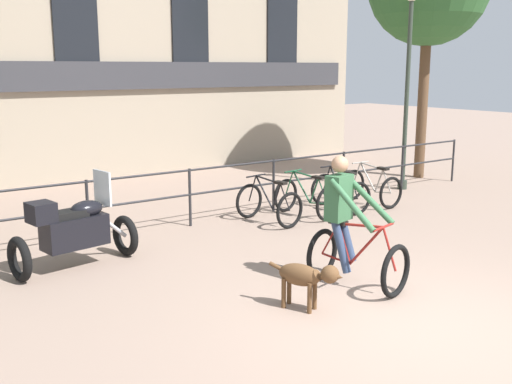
{
  "coord_description": "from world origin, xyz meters",
  "views": [
    {
      "loc": [
        -5.09,
        -4.02,
        2.81
      ],
      "look_at": [
        -0.21,
        2.86,
        1.05
      ],
      "focal_mm": 42.0,
      "sensor_mm": 36.0,
      "label": 1
    }
  ],
  "objects_px": {
    "dog": "(307,276)",
    "parked_motorcycle": "(74,230)",
    "parked_bicycle_far_end": "(372,187)",
    "parked_bicycle_mid_right": "(340,192)",
    "parked_bicycle_mid_left": "(306,198)",
    "parked_bicycle_near_lamp": "(269,204)",
    "street_lamp": "(408,80)",
    "cyclist_with_bike": "(349,228)"
  },
  "relations": [
    {
      "from": "parked_bicycle_mid_right",
      "to": "street_lamp",
      "type": "relative_size",
      "value": 0.25
    },
    {
      "from": "parked_bicycle_mid_left",
      "to": "parked_bicycle_far_end",
      "type": "xyz_separation_m",
      "value": [
        1.78,
        -0.0,
        0.0
      ]
    },
    {
      "from": "parked_bicycle_near_lamp",
      "to": "street_lamp",
      "type": "distance_m",
      "value": 5.0
    },
    {
      "from": "parked_bicycle_near_lamp",
      "to": "street_lamp",
      "type": "height_order",
      "value": "street_lamp"
    },
    {
      "from": "parked_bicycle_far_end",
      "to": "street_lamp",
      "type": "bearing_deg",
      "value": -159.22
    },
    {
      "from": "parked_motorcycle",
      "to": "parked_bicycle_mid_left",
      "type": "bearing_deg",
      "value": -93.92
    },
    {
      "from": "street_lamp",
      "to": "parked_bicycle_near_lamp",
      "type": "bearing_deg",
      "value": -170.83
    },
    {
      "from": "parked_bicycle_mid_right",
      "to": "street_lamp",
      "type": "xyz_separation_m",
      "value": [
        2.67,
        0.72,
        2.17
      ]
    },
    {
      "from": "cyclist_with_bike",
      "to": "parked_bicycle_mid_right",
      "type": "distance_m",
      "value": 4.25
    },
    {
      "from": "parked_bicycle_far_end",
      "to": "parked_motorcycle",
      "type": "bearing_deg",
      "value": 2.54
    },
    {
      "from": "dog",
      "to": "street_lamp",
      "type": "xyz_separation_m",
      "value": [
        6.48,
        4.21,
        2.11
      ]
    },
    {
      "from": "dog",
      "to": "parked_bicycle_far_end",
      "type": "relative_size",
      "value": 0.79
    },
    {
      "from": "parked_bicycle_mid_right",
      "to": "street_lamp",
      "type": "height_order",
      "value": "street_lamp"
    },
    {
      "from": "parked_motorcycle",
      "to": "cyclist_with_bike",
      "type": "bearing_deg",
      "value": -144.42
    },
    {
      "from": "parked_motorcycle",
      "to": "parked_bicycle_near_lamp",
      "type": "bearing_deg",
      "value": -92.72
    },
    {
      "from": "cyclist_with_bike",
      "to": "parked_bicycle_mid_left",
      "type": "height_order",
      "value": "cyclist_with_bike"
    },
    {
      "from": "parked_bicycle_mid_left",
      "to": "cyclist_with_bike",
      "type": "bearing_deg",
      "value": 48.92
    },
    {
      "from": "parked_bicycle_mid_left",
      "to": "parked_bicycle_far_end",
      "type": "bearing_deg",
      "value": 170.42
    },
    {
      "from": "parked_bicycle_far_end",
      "to": "parked_bicycle_mid_right",
      "type": "bearing_deg",
      "value": -1.17
    },
    {
      "from": "parked_bicycle_far_end",
      "to": "street_lamp",
      "type": "xyz_separation_m",
      "value": [
        1.78,
        0.72,
        2.17
      ]
    },
    {
      "from": "cyclist_with_bike",
      "to": "dog",
      "type": "relative_size",
      "value": 1.91
    },
    {
      "from": "parked_motorcycle",
      "to": "parked_bicycle_mid_right",
      "type": "xyz_separation_m",
      "value": [
        5.52,
        0.42,
        -0.2
      ]
    },
    {
      "from": "cyclist_with_bike",
      "to": "parked_bicycle_mid_right",
      "type": "height_order",
      "value": "cyclist_with_bike"
    },
    {
      "from": "cyclist_with_bike",
      "to": "parked_bicycle_far_end",
      "type": "bearing_deg",
      "value": 26.68
    },
    {
      "from": "parked_bicycle_mid_right",
      "to": "parked_motorcycle",
      "type": "bearing_deg",
      "value": 7.97
    },
    {
      "from": "parked_motorcycle",
      "to": "parked_bicycle_far_end",
      "type": "xyz_separation_m",
      "value": [
        6.41,
        0.42,
        -0.2
      ]
    },
    {
      "from": "parked_bicycle_mid_left",
      "to": "dog",
      "type": "bearing_deg",
      "value": 40.46
    },
    {
      "from": "parked_bicycle_mid_left",
      "to": "parked_bicycle_mid_right",
      "type": "bearing_deg",
      "value": 170.42
    },
    {
      "from": "dog",
      "to": "parked_motorcycle",
      "type": "relative_size",
      "value": 0.49
    },
    {
      "from": "cyclist_with_bike",
      "to": "street_lamp",
      "type": "distance_m",
      "value": 6.94
    },
    {
      "from": "dog",
      "to": "parked_bicycle_mid_left",
      "type": "xyz_separation_m",
      "value": [
        2.93,
        3.49,
        -0.06
      ]
    },
    {
      "from": "cyclist_with_bike",
      "to": "parked_bicycle_mid_left",
      "type": "relative_size",
      "value": 1.41
    },
    {
      "from": "cyclist_with_bike",
      "to": "dog",
      "type": "xyz_separation_m",
      "value": [
        -0.99,
        -0.34,
        -0.35
      ]
    },
    {
      "from": "cyclist_with_bike",
      "to": "parked_bicycle_near_lamp",
      "type": "relative_size",
      "value": 1.42
    },
    {
      "from": "cyclist_with_bike",
      "to": "parked_bicycle_mid_left",
      "type": "xyz_separation_m",
      "value": [
        1.93,
        3.15,
        -0.41
      ]
    },
    {
      "from": "parked_motorcycle",
      "to": "parked_bicycle_far_end",
      "type": "height_order",
      "value": "parked_motorcycle"
    },
    {
      "from": "cyclist_with_bike",
      "to": "parked_motorcycle",
      "type": "xyz_separation_m",
      "value": [
        -2.7,
        2.74,
        -0.2
      ]
    },
    {
      "from": "parked_bicycle_mid_left",
      "to": "street_lamp",
      "type": "bearing_deg",
      "value": -178.17
    },
    {
      "from": "parked_bicycle_mid_left",
      "to": "parked_bicycle_far_end",
      "type": "distance_m",
      "value": 1.78
    },
    {
      "from": "parked_bicycle_near_lamp",
      "to": "parked_bicycle_mid_left",
      "type": "height_order",
      "value": "same"
    },
    {
      "from": "parked_bicycle_near_lamp",
      "to": "parked_bicycle_mid_left",
      "type": "distance_m",
      "value": 0.89
    },
    {
      "from": "dog",
      "to": "parked_bicycle_near_lamp",
      "type": "distance_m",
      "value": 4.04
    }
  ]
}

